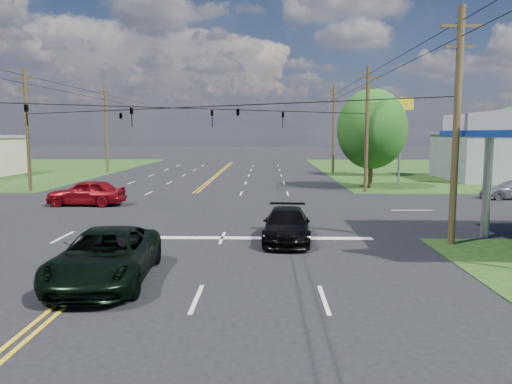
{
  "coord_description": "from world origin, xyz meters",
  "views": [
    {
      "loc": [
        5.43,
        -17.23,
        4.55
      ],
      "look_at": [
        4.92,
        6.0,
        1.8
      ],
      "focal_mm": 35.0,
      "sensor_mm": 36.0,
      "label": 1
    }
  ],
  "objects_px": {
    "pole_se": "(457,124)",
    "tree_right_a": "(372,129)",
    "tree_far_r": "(511,133)",
    "pole_left_far": "(106,128)",
    "tree_right_b": "(372,136)",
    "pole_ne": "(367,128)",
    "pickup_dkgreen": "(105,256)",
    "suv_black": "(287,225)",
    "pole_nw": "(27,128)",
    "pole_right_far": "(333,127)"
  },
  "relations": [
    {
      "from": "pole_se",
      "to": "pole_nw",
      "type": "bearing_deg",
      "value": 145.3
    },
    {
      "from": "pole_nw",
      "to": "pickup_dkgreen",
      "type": "bearing_deg",
      "value": -60.06
    },
    {
      "from": "pole_left_far",
      "to": "tree_right_a",
      "type": "bearing_deg",
      "value": -30.65
    },
    {
      "from": "pole_left_far",
      "to": "tree_right_b",
      "type": "bearing_deg",
      "value": -7.72
    },
    {
      "from": "pole_ne",
      "to": "tree_right_a",
      "type": "distance_m",
      "value": 3.16
    },
    {
      "from": "tree_right_a",
      "to": "pickup_dkgreen",
      "type": "relative_size",
      "value": 1.42
    },
    {
      "from": "pole_se",
      "to": "tree_right_a",
      "type": "bearing_deg",
      "value": 87.27
    },
    {
      "from": "pole_ne",
      "to": "pickup_dkgreen",
      "type": "distance_m",
      "value": 26.88
    },
    {
      "from": "pole_se",
      "to": "pole_ne",
      "type": "xyz_separation_m",
      "value": [
        0.0,
        18.0,
        0.0
      ]
    },
    {
      "from": "pole_se",
      "to": "tree_right_b",
      "type": "relative_size",
      "value": 1.34
    },
    {
      "from": "tree_right_a",
      "to": "tree_far_r",
      "type": "bearing_deg",
      "value": 41.99
    },
    {
      "from": "pole_ne",
      "to": "pickup_dkgreen",
      "type": "xyz_separation_m",
      "value": [
        -12.5,
        -23.44,
        -4.11
      ]
    },
    {
      "from": "tree_right_a",
      "to": "pole_right_far",
      "type": "bearing_deg",
      "value": 93.58
    },
    {
      "from": "pole_right_far",
      "to": "pickup_dkgreen",
      "type": "xyz_separation_m",
      "value": [
        -12.5,
        -42.44,
        -4.37
      ]
    },
    {
      "from": "pole_right_far",
      "to": "suv_black",
      "type": "bearing_deg",
      "value": -100.44
    },
    {
      "from": "pole_se",
      "to": "tree_far_r",
      "type": "distance_m",
      "value": 44.3
    },
    {
      "from": "pole_left_far",
      "to": "tree_right_b",
      "type": "relative_size",
      "value": 1.41
    },
    {
      "from": "pole_left_far",
      "to": "pole_ne",
      "type": "bearing_deg",
      "value": -36.16
    },
    {
      "from": "pole_se",
      "to": "pole_nw",
      "type": "distance_m",
      "value": 31.62
    },
    {
      "from": "pole_se",
      "to": "tree_right_a",
      "type": "relative_size",
      "value": 1.16
    },
    {
      "from": "pole_se",
      "to": "pickup_dkgreen",
      "type": "relative_size",
      "value": 1.65
    },
    {
      "from": "tree_right_b",
      "to": "tree_far_r",
      "type": "xyz_separation_m",
      "value": [
        17.5,
        6.0,
        0.33
      ]
    },
    {
      "from": "pole_se",
      "to": "tree_far_r",
      "type": "height_order",
      "value": "pole_se"
    },
    {
      "from": "pole_ne",
      "to": "tree_right_b",
      "type": "xyz_separation_m",
      "value": [
        3.5,
        15.0,
        -0.7
      ]
    },
    {
      "from": "pole_right_far",
      "to": "pole_se",
      "type": "bearing_deg",
      "value": -90.0
    },
    {
      "from": "pickup_dkgreen",
      "to": "pole_nw",
      "type": "bearing_deg",
      "value": 116.66
    },
    {
      "from": "pole_left_far",
      "to": "pole_right_far",
      "type": "bearing_deg",
      "value": 0.0
    },
    {
      "from": "pole_nw",
      "to": "pole_right_far",
      "type": "height_order",
      "value": "pole_right_far"
    },
    {
      "from": "tree_right_b",
      "to": "pickup_dkgreen",
      "type": "bearing_deg",
      "value": -112.6
    },
    {
      "from": "tree_right_b",
      "to": "tree_far_r",
      "type": "height_order",
      "value": "tree_far_r"
    },
    {
      "from": "suv_black",
      "to": "tree_right_a",
      "type": "bearing_deg",
      "value": 72.35
    },
    {
      "from": "pole_nw",
      "to": "pole_right_far",
      "type": "xyz_separation_m",
      "value": [
        26.0,
        19.0,
        0.25
      ]
    },
    {
      "from": "pole_nw",
      "to": "pole_right_far",
      "type": "relative_size",
      "value": 0.95
    },
    {
      "from": "pole_se",
      "to": "pickup_dkgreen",
      "type": "bearing_deg",
      "value": -156.47
    },
    {
      "from": "pole_ne",
      "to": "tree_far_r",
      "type": "height_order",
      "value": "pole_ne"
    },
    {
      "from": "pole_left_far",
      "to": "tree_far_r",
      "type": "bearing_deg",
      "value": 2.44
    },
    {
      "from": "pole_ne",
      "to": "tree_right_a",
      "type": "relative_size",
      "value": 1.16
    },
    {
      "from": "pole_ne",
      "to": "pole_se",
      "type": "bearing_deg",
      "value": -90.0
    },
    {
      "from": "pole_nw",
      "to": "pole_ne",
      "type": "height_order",
      "value": "same"
    },
    {
      "from": "tree_far_r",
      "to": "suv_black",
      "type": "bearing_deg",
      "value": -125.76
    },
    {
      "from": "tree_right_b",
      "to": "suv_black",
      "type": "height_order",
      "value": "tree_right_b"
    },
    {
      "from": "tree_right_a",
      "to": "suv_black",
      "type": "distance_m",
      "value": 22.3
    },
    {
      "from": "pole_right_far",
      "to": "tree_right_a",
      "type": "height_order",
      "value": "pole_right_far"
    },
    {
      "from": "pole_ne",
      "to": "tree_far_r",
      "type": "xyz_separation_m",
      "value": [
        21.0,
        21.0,
        -0.37
      ]
    },
    {
      "from": "pickup_dkgreen",
      "to": "suv_black",
      "type": "height_order",
      "value": "pickup_dkgreen"
    },
    {
      "from": "pickup_dkgreen",
      "to": "suv_black",
      "type": "relative_size",
      "value": 1.21
    },
    {
      "from": "pole_se",
      "to": "tree_right_a",
      "type": "height_order",
      "value": "pole_se"
    },
    {
      "from": "pickup_dkgreen",
      "to": "pole_right_far",
      "type": "bearing_deg",
      "value": 70.31
    },
    {
      "from": "tree_right_a",
      "to": "pole_nw",
      "type": "bearing_deg",
      "value": -173.66
    },
    {
      "from": "tree_right_a",
      "to": "pickup_dkgreen",
      "type": "bearing_deg",
      "value": -117.05
    }
  ]
}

